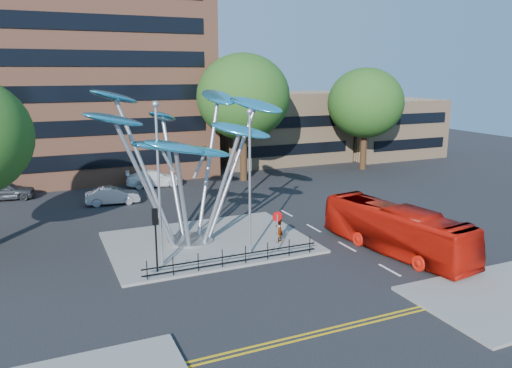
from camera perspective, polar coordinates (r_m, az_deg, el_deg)
name	(u,v)px	position (r m, az deg, el deg)	size (l,w,h in m)	color
ground	(264,276)	(26.36, 0.91, -10.49)	(120.00, 120.00, 0.00)	black
traffic_island	(209,242)	(31.20, -5.43, -6.63)	(12.00, 9.00, 0.15)	slate
double_yellow_near	(325,329)	(21.62, 7.89, -16.14)	(40.00, 0.12, 0.01)	gold
double_yellow_far	(329,333)	(21.40, 8.32, -16.48)	(40.00, 0.12, 0.01)	gold
brick_tower	(72,23)	(54.32, -20.33, 16.87)	(25.00, 15.00, 30.00)	#975C42
low_building_near	(281,127)	(58.55, 2.82, 6.48)	(15.00, 8.00, 8.00)	tan
low_building_far	(388,128)	(64.50, 14.88, 6.21)	(12.00, 8.00, 7.00)	tan
tree_right	(243,97)	(47.64, -1.47, 9.92)	(8.80, 8.80, 12.11)	black
tree_far	(366,103)	(54.60, 12.41, 9.02)	(8.00, 8.00, 10.81)	black
leaf_sculpture	(185,132)	(29.99, -8.07, 5.87)	(12.72, 9.54, 9.51)	#9EA0A5
street_lamp_left	(158,170)	(26.58, -11.11, 1.57)	(0.36, 0.36, 8.80)	#9EA0A5
street_lamp_right	(250,169)	(27.68, -0.72, 1.70)	(0.36, 0.36, 8.30)	#9EA0A5
traffic_light_island	(155,227)	(26.20, -11.42, -4.80)	(0.28, 0.18, 3.42)	black
no_entry_sign_island	(277,225)	(28.67, 2.45, -4.68)	(0.60, 0.10, 2.45)	#9EA0A5
pedestrian_railing_front	(234,258)	(27.24, -2.53, -8.46)	(10.00, 0.06, 1.00)	black
red_bus	(396,229)	(30.27, 15.69, -5.03)	(2.36, 10.09, 2.81)	#B71308
pedestrian	(279,228)	(30.64, 2.65, -5.07)	(0.64, 0.42, 1.76)	gray
parked_car_left	(5,191)	(46.06, -26.75, -0.68)	(1.84, 4.57, 1.56)	#3A3D41
parked_car_mid	(113,196)	(41.46, -16.06, -1.29)	(1.47, 4.21, 1.39)	#AFB1B7
parked_car_right	(155,178)	(47.00, -11.51, 0.66)	(2.09, 5.15, 1.49)	white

